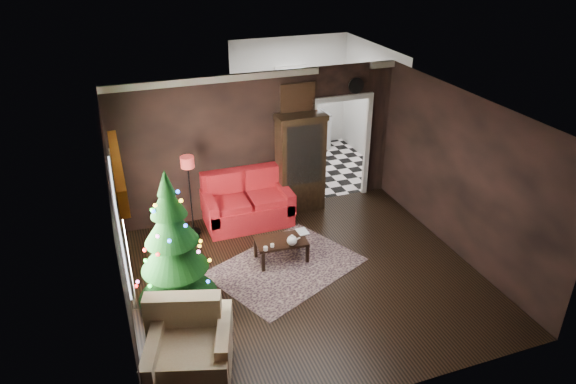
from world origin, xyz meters
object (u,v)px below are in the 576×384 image
object	(u,v)px
loveseat	(248,200)
curio_cabinet	(300,165)
coffee_table	(281,250)
teapot	(292,240)
armchair	(190,348)
christmas_tree	(173,246)
wall_clock	(356,85)
floor_lamp	(191,196)
kitchen_table	(304,160)

from	to	relation	value
loveseat	curio_cabinet	xyz separation A→B (m)	(1.15, 0.22, 0.45)
coffee_table	teapot	world-z (taller)	teapot
loveseat	teapot	xyz separation A→B (m)	(0.31, -1.61, -0.01)
armchair	teapot	bearing A→B (deg)	59.68
coffee_table	christmas_tree	bearing A→B (deg)	-162.01
armchair	wall_clock	xyz separation A→B (m)	(4.07, 3.87, 1.92)
armchair	coffee_table	world-z (taller)	armchair
loveseat	curio_cabinet	world-z (taller)	curio_cabinet
loveseat	armchair	distance (m)	3.88
teapot	wall_clock	bearing A→B (deg)	44.47
christmas_tree	wall_clock	bearing A→B (deg)	30.93
loveseat	floor_lamp	world-z (taller)	floor_lamp
floor_lamp	armchair	bearing A→B (deg)	-100.91
coffee_table	wall_clock	distance (m)	3.56
curio_cabinet	christmas_tree	xyz separation A→B (m)	(-2.80, -2.22, 0.10)
teapot	kitchen_table	xyz separation A→B (m)	(1.49, 3.26, -0.11)
coffee_table	wall_clock	xyz separation A→B (m)	(2.16, 1.80, 2.18)
loveseat	christmas_tree	size ratio (longest dim) A/B	0.76
floor_lamp	coffee_table	size ratio (longest dim) A/B	1.78
curio_cabinet	coffee_table	bearing A→B (deg)	-120.72
armchair	coffee_table	distance (m)	2.83
armchair	teapot	world-z (taller)	armchair
loveseat	armchair	world-z (taller)	loveseat
armchair	wall_clock	world-z (taller)	wall_clock
armchair	kitchen_table	xyz separation A→B (m)	(3.52, 5.12, -0.09)
christmas_tree	armchair	distance (m)	1.59
loveseat	armchair	size ratio (longest dim) A/B	1.62
armchair	kitchen_table	distance (m)	6.22
teapot	armchair	bearing A→B (deg)	-137.42
floor_lamp	coffee_table	xyz separation A→B (m)	(1.26, -1.29, -0.63)
kitchen_table	coffee_table	bearing A→B (deg)	-117.87
wall_clock	kitchen_table	world-z (taller)	wall_clock
christmas_tree	curio_cabinet	bearing A→B (deg)	38.36
curio_cabinet	christmas_tree	distance (m)	3.58
christmas_tree	wall_clock	distance (m)	4.85
christmas_tree	coffee_table	xyz separation A→B (m)	(1.84, 0.60, -0.85)
loveseat	wall_clock	distance (m)	3.04
teapot	loveseat	bearing A→B (deg)	100.79
christmas_tree	coffee_table	world-z (taller)	christmas_tree
curio_cabinet	loveseat	bearing A→B (deg)	-169.17
floor_lamp	christmas_tree	world-z (taller)	christmas_tree
loveseat	coffee_table	bearing A→B (deg)	-82.43
curio_cabinet	armchair	size ratio (longest dim) A/B	1.81
curio_cabinet	armchair	bearing A→B (deg)	-127.90
curio_cabinet	wall_clock	distance (m)	1.88
armchair	wall_clock	size ratio (longest dim) A/B	3.29
curio_cabinet	armchair	xyz separation A→B (m)	(-2.87, -3.69, -0.49)
floor_lamp	teapot	xyz separation A→B (m)	(1.38, -1.50, -0.34)
curio_cabinet	wall_clock	world-z (taller)	wall_clock
floor_lamp	kitchen_table	size ratio (longest dim) A/B	2.02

